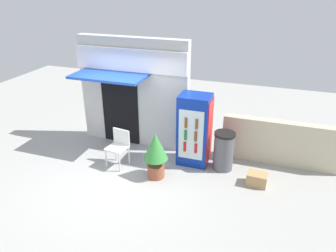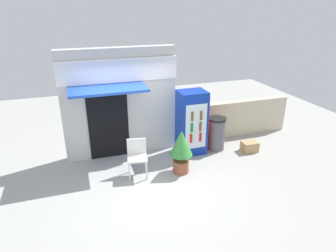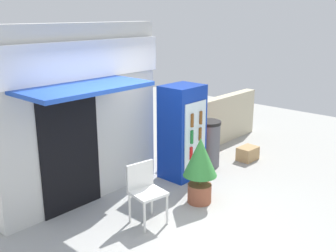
{
  "view_description": "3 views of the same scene",
  "coord_description": "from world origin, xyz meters",
  "px_view_note": "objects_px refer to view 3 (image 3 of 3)",
  "views": [
    {
      "loc": [
        3.23,
        -5.57,
        4.17
      ],
      "look_at": [
        1.05,
        0.8,
        1.05
      ],
      "focal_mm": 34.38,
      "sensor_mm": 36.0,
      "label": 1
    },
    {
      "loc": [
        -1.32,
        -5.62,
        3.84
      ],
      "look_at": [
        0.82,
        0.82,
        1.0
      ],
      "focal_mm": 31.52,
      "sensor_mm": 36.0,
      "label": 2
    },
    {
      "loc": [
        -3.74,
        -3.3,
        2.99
      ],
      "look_at": [
        0.92,
        0.89,
        1.18
      ],
      "focal_mm": 41.97,
      "sensor_mm": 36.0,
      "label": 3
    }
  ],
  "objects_px": {
    "drink_cooler": "(183,132)",
    "trash_bin": "(208,144)",
    "plastic_chair": "(145,188)",
    "potted_plant_near_shop": "(200,164)",
    "cardboard_box": "(248,153)"
  },
  "relations": [
    {
      "from": "trash_bin",
      "to": "cardboard_box",
      "type": "bearing_deg",
      "value": -27.5
    },
    {
      "from": "drink_cooler",
      "to": "plastic_chair",
      "type": "xyz_separation_m",
      "value": [
        -1.67,
        -0.69,
        -0.34
      ]
    },
    {
      "from": "potted_plant_near_shop",
      "to": "trash_bin",
      "type": "xyz_separation_m",
      "value": [
        1.38,
        0.85,
        -0.19
      ]
    },
    {
      "from": "plastic_chair",
      "to": "cardboard_box",
      "type": "bearing_deg",
      "value": 3.46
    },
    {
      "from": "plastic_chair",
      "to": "potted_plant_near_shop",
      "type": "bearing_deg",
      "value": -12.36
    },
    {
      "from": "potted_plant_near_shop",
      "to": "trash_bin",
      "type": "height_order",
      "value": "potted_plant_near_shop"
    },
    {
      "from": "drink_cooler",
      "to": "trash_bin",
      "type": "height_order",
      "value": "drink_cooler"
    },
    {
      "from": "plastic_chair",
      "to": "cardboard_box",
      "type": "relative_size",
      "value": 2.08
    },
    {
      "from": "plastic_chair",
      "to": "potted_plant_near_shop",
      "type": "distance_m",
      "value": 1.06
    },
    {
      "from": "drink_cooler",
      "to": "trash_bin",
      "type": "bearing_deg",
      "value": -4.53
    },
    {
      "from": "potted_plant_near_shop",
      "to": "trash_bin",
      "type": "relative_size",
      "value": 1.17
    },
    {
      "from": "drink_cooler",
      "to": "plastic_chair",
      "type": "distance_m",
      "value": 1.84
    },
    {
      "from": "potted_plant_near_shop",
      "to": "cardboard_box",
      "type": "height_order",
      "value": "potted_plant_near_shop"
    },
    {
      "from": "plastic_chair",
      "to": "trash_bin",
      "type": "distance_m",
      "value": 2.49
    },
    {
      "from": "potted_plant_near_shop",
      "to": "drink_cooler",
      "type": "bearing_deg",
      "value": 54.69
    }
  ]
}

